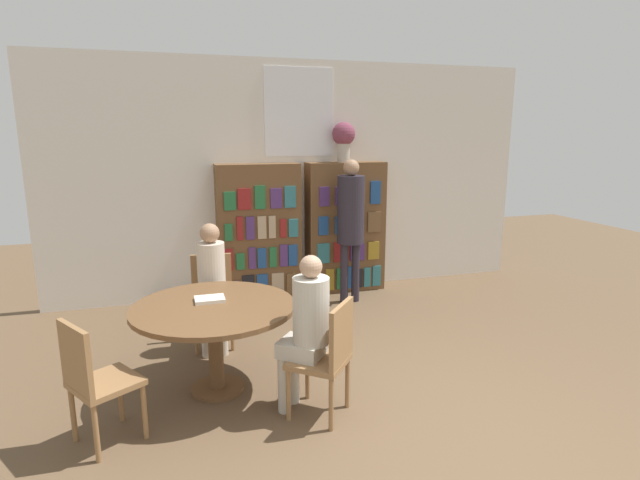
{
  "coord_description": "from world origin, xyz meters",
  "views": [
    {
      "loc": [
        -1.65,
        -2.59,
        2.1
      ],
      "look_at": [
        -0.23,
        2.05,
        1.05
      ],
      "focal_mm": 28.0,
      "sensor_mm": 36.0,
      "label": 1
    }
  ],
  "objects_px": {
    "seated_reader_left": "(212,279)",
    "seated_reader_right": "(306,324)",
    "bookshelf_left": "(259,232)",
    "chair_left_side": "(213,295)",
    "chair_near_camera": "(94,377)",
    "librarian_standing": "(351,215)",
    "chair_far_side": "(328,354)",
    "flower_vase": "(344,138)",
    "reading_table": "(214,318)",
    "bookshelf_right": "(345,227)"
  },
  "relations": [
    {
      "from": "bookshelf_left",
      "to": "reading_table",
      "type": "relative_size",
      "value": 1.31
    },
    {
      "from": "reading_table",
      "to": "seated_reader_left",
      "type": "bearing_deg",
      "value": 86.07
    },
    {
      "from": "chair_left_side",
      "to": "chair_far_side",
      "type": "distance_m",
      "value": 1.77
    },
    {
      "from": "bookshelf_right",
      "to": "flower_vase",
      "type": "xyz_separation_m",
      "value": [
        -0.04,
        0.0,
        1.18
      ]
    },
    {
      "from": "bookshelf_left",
      "to": "librarian_standing",
      "type": "height_order",
      "value": "librarian_standing"
    },
    {
      "from": "bookshelf_right",
      "to": "bookshelf_left",
      "type": "bearing_deg",
      "value": -179.98
    },
    {
      "from": "bookshelf_left",
      "to": "chair_near_camera",
      "type": "xyz_separation_m",
      "value": [
        -1.62,
        -2.8,
        -0.35
      ]
    },
    {
      "from": "chair_near_camera",
      "to": "chair_left_side",
      "type": "distance_m",
      "value": 1.77
    },
    {
      "from": "bookshelf_left",
      "to": "chair_left_side",
      "type": "relative_size",
      "value": 1.91
    },
    {
      "from": "chair_left_side",
      "to": "librarian_standing",
      "type": "xyz_separation_m",
      "value": [
        1.76,
        0.78,
        0.6
      ]
    },
    {
      "from": "bookshelf_right",
      "to": "chair_left_side",
      "type": "xyz_separation_m",
      "value": [
        -1.87,
        -1.28,
        -0.35
      ]
    },
    {
      "from": "chair_far_side",
      "to": "librarian_standing",
      "type": "xyz_separation_m",
      "value": [
        1.06,
        2.41,
        0.6
      ]
    },
    {
      "from": "bookshelf_right",
      "to": "chair_near_camera",
      "type": "height_order",
      "value": "bookshelf_right"
    },
    {
      "from": "bookshelf_left",
      "to": "seated_reader_right",
      "type": "height_order",
      "value": "bookshelf_left"
    },
    {
      "from": "chair_near_camera",
      "to": "librarian_standing",
      "type": "relative_size",
      "value": 0.5
    },
    {
      "from": "chair_near_camera",
      "to": "chair_far_side",
      "type": "bearing_deg",
      "value": 54.0
    },
    {
      "from": "chair_far_side",
      "to": "librarian_standing",
      "type": "relative_size",
      "value": 0.5
    },
    {
      "from": "bookshelf_right",
      "to": "chair_far_side",
      "type": "bearing_deg",
      "value": -112.01
    },
    {
      "from": "flower_vase",
      "to": "chair_left_side",
      "type": "distance_m",
      "value": 2.71
    },
    {
      "from": "bookshelf_left",
      "to": "reading_table",
      "type": "distance_m",
      "value": 2.41
    },
    {
      "from": "chair_near_camera",
      "to": "librarian_standing",
      "type": "xyz_separation_m",
      "value": [
        2.67,
        2.3,
        0.6
      ]
    },
    {
      "from": "librarian_standing",
      "to": "chair_near_camera",
      "type": "bearing_deg",
      "value": -139.25
    },
    {
      "from": "chair_near_camera",
      "to": "seated_reader_right",
      "type": "xyz_separation_m",
      "value": [
        1.47,
        0.01,
        0.2
      ]
    },
    {
      "from": "chair_left_side",
      "to": "bookshelf_left",
      "type": "bearing_deg",
      "value": -115.09
    },
    {
      "from": "seated_reader_left",
      "to": "chair_near_camera",
      "type": "bearing_deg",
      "value": 60.11
    },
    {
      "from": "bookshelf_left",
      "to": "chair_near_camera",
      "type": "distance_m",
      "value": 3.26
    },
    {
      "from": "seated_reader_right",
      "to": "chair_near_camera",
      "type": "bearing_deg",
      "value": 130.12
    },
    {
      "from": "flower_vase",
      "to": "chair_near_camera",
      "type": "height_order",
      "value": "flower_vase"
    },
    {
      "from": "chair_far_side",
      "to": "flower_vase",
      "type": "bearing_deg",
      "value": 18.54
    },
    {
      "from": "flower_vase",
      "to": "chair_near_camera",
      "type": "xyz_separation_m",
      "value": [
        -2.75,
        -2.81,
        -1.53
      ]
    },
    {
      "from": "librarian_standing",
      "to": "chair_left_side",
      "type": "bearing_deg",
      "value": -156.12
    },
    {
      "from": "chair_left_side",
      "to": "seated_reader_right",
      "type": "xyz_separation_m",
      "value": [
        0.56,
        -1.52,
        0.2
      ]
    },
    {
      "from": "seated_reader_left",
      "to": "seated_reader_right",
      "type": "bearing_deg",
      "value": 116.99
    },
    {
      "from": "flower_vase",
      "to": "chair_far_side",
      "type": "distance_m",
      "value": 3.49
    },
    {
      "from": "seated_reader_left",
      "to": "seated_reader_right",
      "type": "relative_size",
      "value": 1.02
    },
    {
      "from": "seated_reader_left",
      "to": "librarian_standing",
      "type": "relative_size",
      "value": 0.7
    },
    {
      "from": "flower_vase",
      "to": "seated_reader_right",
      "type": "distance_m",
      "value": 3.35
    },
    {
      "from": "chair_near_camera",
      "to": "seated_reader_left",
      "type": "xyz_separation_m",
      "value": [
        0.9,
        1.34,
        0.21
      ]
    },
    {
      "from": "bookshelf_right",
      "to": "seated_reader_right",
      "type": "height_order",
      "value": "bookshelf_right"
    },
    {
      "from": "reading_table",
      "to": "seated_reader_left",
      "type": "xyz_separation_m",
      "value": [
        0.06,
        0.81,
        0.08
      ]
    },
    {
      "from": "seated_reader_left",
      "to": "seated_reader_right",
      "type": "xyz_separation_m",
      "value": [
        0.57,
        -1.34,
        -0.01
      ]
    },
    {
      "from": "librarian_standing",
      "to": "bookshelf_left",
      "type": "bearing_deg",
      "value": 154.43
    },
    {
      "from": "reading_table",
      "to": "seated_reader_left",
      "type": "height_order",
      "value": "seated_reader_left"
    },
    {
      "from": "flower_vase",
      "to": "seated_reader_right",
      "type": "xyz_separation_m",
      "value": [
        -1.28,
        -2.8,
        -1.33
      ]
    },
    {
      "from": "bookshelf_left",
      "to": "seated_reader_left",
      "type": "relative_size",
      "value": 1.37
    },
    {
      "from": "bookshelf_right",
      "to": "reading_table",
      "type": "xyz_separation_m",
      "value": [
        -1.94,
        -2.27,
        -0.22
      ]
    },
    {
      "from": "reading_table",
      "to": "librarian_standing",
      "type": "distance_m",
      "value": 2.59
    },
    {
      "from": "bookshelf_right",
      "to": "seated_reader_left",
      "type": "height_order",
      "value": "bookshelf_right"
    },
    {
      "from": "bookshelf_left",
      "to": "chair_far_side",
      "type": "bearing_deg",
      "value": -90.29
    },
    {
      "from": "bookshelf_left",
      "to": "reading_table",
      "type": "bearing_deg",
      "value": -108.9
    }
  ]
}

